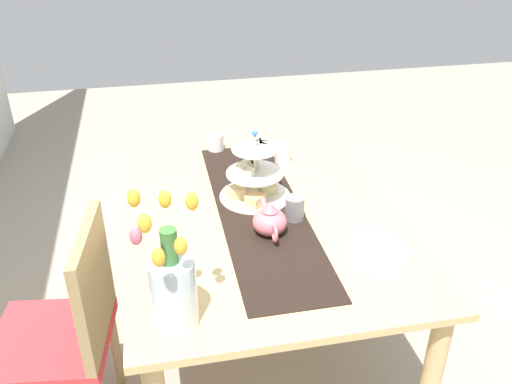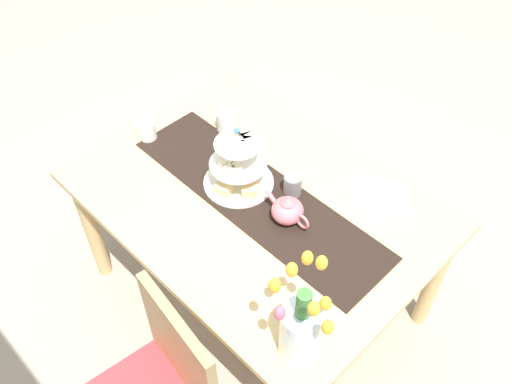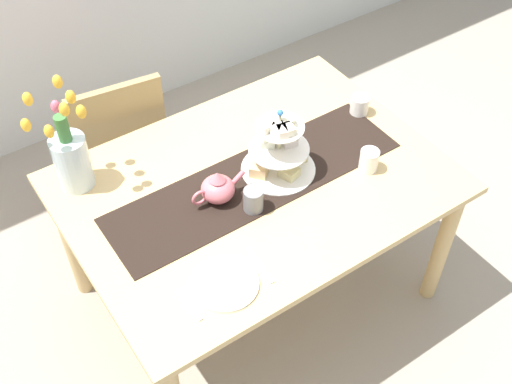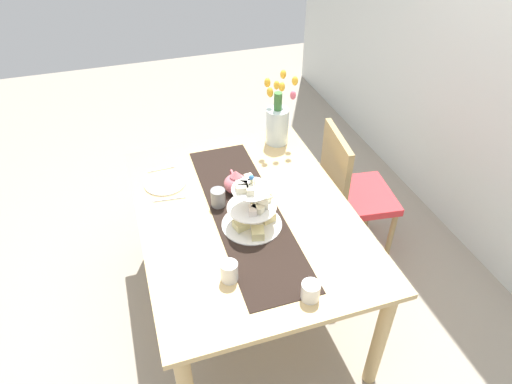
{
  "view_description": "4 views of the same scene",
  "coord_description": "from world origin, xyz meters",
  "px_view_note": "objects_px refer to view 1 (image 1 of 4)",
  "views": [
    {
      "loc": [
        -1.86,
        0.4,
        1.9
      ],
      "look_at": [
        -0.01,
        0.02,
        0.84
      ],
      "focal_mm": 38.28,
      "sensor_mm": 36.0,
      "label": 1
    },
    {
      "loc": [
        -1.11,
        1.1,
        2.46
      ],
      "look_at": [
        -0.0,
        0.01,
        0.78
      ],
      "focal_mm": 38.97,
      "sensor_mm": 36.0,
      "label": 2
    },
    {
      "loc": [
        -1.0,
        -1.48,
        2.54
      ],
      "look_at": [
        -0.05,
        -0.07,
        0.76
      ],
      "focal_mm": 44.99,
      "sensor_mm": 36.0,
      "label": 3
    },
    {
      "loc": [
        1.71,
        -0.49,
        2.27
      ],
      "look_at": [
        -0.07,
        0.08,
        0.8
      ],
      "focal_mm": 31.86,
      "sensor_mm": 36.0,
      "label": 4
    }
  ],
  "objects_px": {
    "tulip_vase": "(172,283)",
    "fork_left": "(394,276)",
    "dining_table": "(260,231)",
    "dinner_plate_left": "(377,251)",
    "mug_grey": "(295,208)",
    "teapot": "(270,221)",
    "mug_white_text": "(283,153)",
    "chair_left": "(68,327)",
    "tiered_cake_stand": "(254,177)",
    "cream_jug": "(216,142)",
    "knife_left": "(363,229)"
  },
  "relations": [
    {
      "from": "mug_white_text",
      "to": "mug_grey",
      "type": "bearing_deg",
      "value": 171.27
    },
    {
      "from": "fork_left",
      "to": "mug_white_text",
      "type": "xyz_separation_m",
      "value": [
        0.92,
        0.16,
        0.04
      ]
    },
    {
      "from": "tiered_cake_stand",
      "to": "cream_jug",
      "type": "distance_m",
      "value": 0.52
    },
    {
      "from": "dining_table",
      "to": "mug_grey",
      "type": "xyz_separation_m",
      "value": [
        -0.09,
        -0.12,
        0.15
      ]
    },
    {
      "from": "tulip_vase",
      "to": "knife_left",
      "type": "xyz_separation_m",
      "value": [
        0.37,
        -0.74,
        -0.15
      ]
    },
    {
      "from": "teapot",
      "to": "dinner_plate_left",
      "type": "relative_size",
      "value": 1.04
    },
    {
      "from": "cream_jug",
      "to": "dinner_plate_left",
      "type": "distance_m",
      "value": 1.08
    },
    {
      "from": "mug_grey",
      "to": "mug_white_text",
      "type": "height_order",
      "value": "mug_grey"
    },
    {
      "from": "dinner_plate_left",
      "to": "mug_grey",
      "type": "xyz_separation_m",
      "value": [
        0.27,
        0.24,
        0.05
      ]
    },
    {
      "from": "teapot",
      "to": "cream_jug",
      "type": "bearing_deg",
      "value": 6.99
    },
    {
      "from": "tiered_cake_stand",
      "to": "mug_grey",
      "type": "xyz_separation_m",
      "value": [
        -0.2,
        -0.12,
        -0.05
      ]
    },
    {
      "from": "fork_left",
      "to": "mug_white_text",
      "type": "height_order",
      "value": "mug_white_text"
    },
    {
      "from": "tulip_vase",
      "to": "knife_left",
      "type": "bearing_deg",
      "value": -63.69
    },
    {
      "from": "tiered_cake_stand",
      "to": "mug_grey",
      "type": "distance_m",
      "value": 0.24
    },
    {
      "from": "teapot",
      "to": "cream_jug",
      "type": "height_order",
      "value": "teapot"
    },
    {
      "from": "dining_table",
      "to": "mug_white_text",
      "type": "height_order",
      "value": "mug_white_text"
    },
    {
      "from": "chair_left",
      "to": "mug_grey",
      "type": "bearing_deg",
      "value": -78.65
    },
    {
      "from": "dining_table",
      "to": "mug_grey",
      "type": "height_order",
      "value": "mug_grey"
    },
    {
      "from": "chair_left",
      "to": "teapot",
      "type": "xyz_separation_m",
      "value": [
        0.1,
        -0.77,
        0.3
      ]
    },
    {
      "from": "tulip_vase",
      "to": "mug_grey",
      "type": "height_order",
      "value": "tulip_vase"
    },
    {
      "from": "chair_left",
      "to": "cream_jug",
      "type": "distance_m",
      "value": 1.15
    },
    {
      "from": "teapot",
      "to": "fork_left",
      "type": "relative_size",
      "value": 1.59
    },
    {
      "from": "cream_jug",
      "to": "mug_grey",
      "type": "height_order",
      "value": "mug_grey"
    },
    {
      "from": "tiered_cake_stand",
      "to": "cream_jug",
      "type": "bearing_deg",
      "value": 10.3
    },
    {
      "from": "cream_jug",
      "to": "mug_grey",
      "type": "relative_size",
      "value": 0.89
    },
    {
      "from": "tiered_cake_stand",
      "to": "tulip_vase",
      "type": "relative_size",
      "value": 0.68
    },
    {
      "from": "knife_left",
      "to": "mug_grey",
      "type": "relative_size",
      "value": 1.79
    },
    {
      "from": "dining_table",
      "to": "knife_left",
      "type": "bearing_deg",
      "value": -121.66
    },
    {
      "from": "chair_left",
      "to": "teapot",
      "type": "distance_m",
      "value": 0.83
    },
    {
      "from": "dining_table",
      "to": "tulip_vase",
      "type": "distance_m",
      "value": 0.74
    },
    {
      "from": "cream_jug",
      "to": "knife_left",
      "type": "height_order",
      "value": "cream_jug"
    },
    {
      "from": "tulip_vase",
      "to": "fork_left",
      "type": "bearing_deg",
      "value": -84.1
    },
    {
      "from": "tiered_cake_stand",
      "to": "mug_white_text",
      "type": "distance_m",
      "value": 0.37
    },
    {
      "from": "fork_left",
      "to": "mug_white_text",
      "type": "distance_m",
      "value": 0.94
    },
    {
      "from": "tiered_cake_stand",
      "to": "tulip_vase",
      "type": "bearing_deg",
      "value": 151.37
    },
    {
      "from": "teapot",
      "to": "dinner_plate_left",
      "type": "height_order",
      "value": "teapot"
    },
    {
      "from": "teapot",
      "to": "knife_left",
      "type": "xyz_separation_m",
      "value": [
        -0.05,
        -0.36,
        -0.06
      ]
    },
    {
      "from": "dinner_plate_left",
      "to": "tiered_cake_stand",
      "type": "bearing_deg",
      "value": 37.27
    },
    {
      "from": "fork_left",
      "to": "mug_grey",
      "type": "bearing_deg",
      "value": 29.52
    },
    {
      "from": "cream_jug",
      "to": "dinner_plate_left",
      "type": "relative_size",
      "value": 0.37
    },
    {
      "from": "mug_grey",
      "to": "mug_white_text",
      "type": "distance_m",
      "value": 0.51
    },
    {
      "from": "teapot",
      "to": "chair_left",
      "type": "bearing_deg",
      "value": 97.05
    },
    {
      "from": "dining_table",
      "to": "chair_left",
      "type": "bearing_deg",
      "value": 109.29
    },
    {
      "from": "dining_table",
      "to": "dinner_plate_left",
      "type": "bearing_deg",
      "value": -135.67
    },
    {
      "from": "dining_table",
      "to": "dinner_plate_left",
      "type": "distance_m",
      "value": 0.52
    },
    {
      "from": "tulip_vase",
      "to": "chair_left",
      "type": "bearing_deg",
      "value": 50.43
    },
    {
      "from": "tulip_vase",
      "to": "fork_left",
      "type": "distance_m",
      "value": 0.76
    },
    {
      "from": "chair_left",
      "to": "mug_white_text",
      "type": "relative_size",
      "value": 9.58
    },
    {
      "from": "knife_left",
      "to": "cream_jug",
      "type": "bearing_deg",
      "value": 28.51
    },
    {
      "from": "cream_jug",
      "to": "tulip_vase",
      "type": "bearing_deg",
      "value": 166.48
    }
  ]
}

